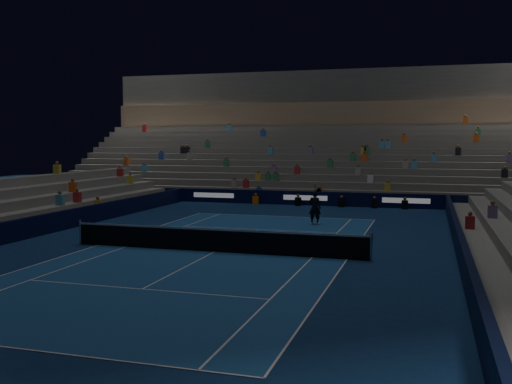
% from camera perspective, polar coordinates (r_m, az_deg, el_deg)
% --- Properties ---
extents(ground, '(90.00, 90.00, 0.00)m').
position_cam_1_polar(ground, '(24.38, -4.05, -5.87)').
color(ground, '#0D2650').
rests_on(ground, ground).
extents(court_surface, '(10.97, 23.77, 0.01)m').
position_cam_1_polar(court_surface, '(24.38, -4.05, -5.86)').
color(court_surface, navy).
rests_on(court_surface, ground).
extents(sponsor_barrier_far, '(44.00, 0.25, 1.00)m').
position_cam_1_polar(sponsor_barrier_far, '(41.97, 4.88, -0.61)').
color(sponsor_barrier_far, black).
rests_on(sponsor_barrier_far, ground).
extents(sponsor_barrier_east, '(0.25, 37.00, 1.00)m').
position_cam_1_polar(sponsor_barrier_east, '(22.81, 19.52, -5.63)').
color(sponsor_barrier_east, black).
rests_on(sponsor_barrier_east, ground).
extents(sponsor_barrier_west, '(0.25, 37.00, 1.00)m').
position_cam_1_polar(sponsor_barrier_west, '(29.12, -22.25, -3.45)').
color(sponsor_barrier_west, black).
rests_on(sponsor_barrier_west, ground).
extents(grandstand_main, '(44.00, 15.20, 11.20)m').
position_cam_1_polar(grandstand_main, '(51.02, 7.05, 3.60)').
color(grandstand_main, '#61605C').
rests_on(grandstand_main, ground).
extents(tennis_net, '(12.90, 0.10, 1.10)m').
position_cam_1_polar(tennis_net, '(24.29, -4.05, -4.70)').
color(tennis_net, '#B2B2B7').
rests_on(tennis_net, ground).
extents(tennis_player, '(0.69, 0.46, 1.89)m').
position_cam_1_polar(tennis_player, '(32.19, 5.77, -1.54)').
color(tennis_player, black).
rests_on(tennis_player, ground).
extents(broadcast_camera, '(0.48, 0.87, 0.51)m').
position_cam_1_polar(broadcast_camera, '(41.62, 4.16, -0.97)').
color(broadcast_camera, black).
rests_on(broadcast_camera, ground).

